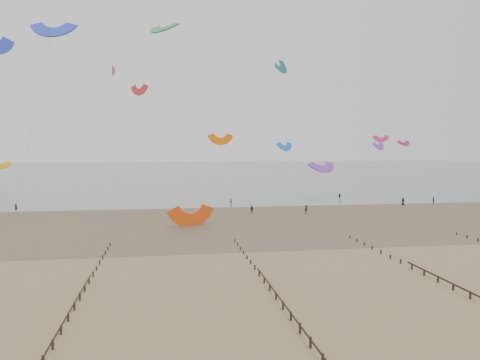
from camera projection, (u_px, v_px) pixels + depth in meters
name	position (u px, v px, depth m)	size (l,w,h in m)	color
ground	(217.00, 263.00, 56.95)	(500.00, 500.00, 0.00)	brown
sea_and_shore	(177.00, 219.00, 90.19)	(500.00, 665.00, 0.03)	#475654
groynes	(289.00, 313.00, 38.77)	(72.16, 50.16, 1.00)	black
kitesurfers	(309.00, 204.00, 108.10)	(98.44, 25.57, 1.78)	black
grounded_kite	(191.00, 226.00, 83.25)	(7.52, 3.94, 5.73)	#E6490E
kites_airborne	(125.00, 120.00, 143.09)	(221.09, 125.52, 43.74)	maroon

